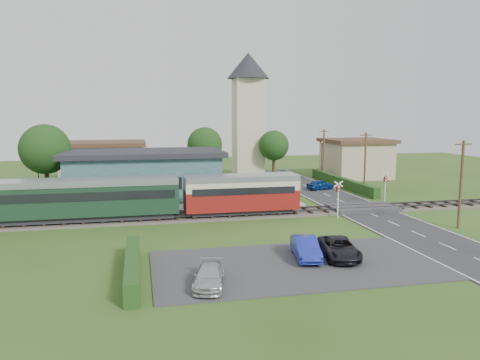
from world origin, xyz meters
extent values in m
plane|color=#2D4C19|center=(0.00, 0.00, 0.00)|extent=(120.00, 120.00, 0.00)
cube|color=#4C443D|center=(0.00, 2.00, 0.10)|extent=(76.00, 3.20, 0.20)
cube|color=#3F3F47|center=(0.00, 1.28, 0.42)|extent=(76.00, 0.08, 0.15)
cube|color=#3F3F47|center=(0.00, 2.72, 0.42)|extent=(76.00, 0.08, 0.15)
cube|color=#28282B|center=(10.00, 0.00, 0.03)|extent=(6.00, 70.00, 0.05)
cube|color=#333335|center=(-1.50, -12.00, 0.04)|extent=(17.00, 9.00, 0.08)
cube|color=#333335|center=(10.00, 2.00, 0.23)|extent=(6.20, 3.40, 0.45)
cube|color=gray|center=(-10.00, 5.20, 0.23)|extent=(30.00, 3.00, 0.45)
cube|color=beige|center=(-18.00, 5.20, 1.65)|extent=(2.00, 2.00, 2.40)
cube|color=#232328|center=(-18.00, 5.20, 2.93)|extent=(2.30, 2.30, 0.15)
cube|color=#2B5E61|center=(-10.00, 11.00, 2.40)|extent=(15.00, 8.00, 4.80)
cube|color=#232328|center=(-10.00, 11.00, 5.05)|extent=(16.00, 9.00, 0.50)
cube|color=#232328|center=(-10.00, 7.06, 1.10)|extent=(1.20, 0.12, 2.20)
cube|color=black|center=(-15.00, 7.06, 2.40)|extent=(1.00, 0.12, 1.20)
cube|color=black|center=(-13.00, 7.06, 2.40)|extent=(1.00, 0.12, 1.20)
cube|color=black|center=(-7.00, 7.06, 2.40)|extent=(1.00, 0.12, 1.20)
cube|color=black|center=(-5.00, 7.06, 2.40)|extent=(1.00, 0.12, 1.20)
cube|color=#232328|center=(-1.73, 2.00, 0.59)|extent=(9.00, 2.20, 0.50)
cube|color=maroon|center=(-1.73, 2.00, 1.59)|extent=(10.00, 2.80, 1.80)
cube|color=beige|center=(-1.73, 2.00, 2.84)|extent=(10.00, 2.82, 0.90)
cube|color=black|center=(-1.73, 2.00, 2.49)|extent=(9.00, 2.88, 0.60)
cube|color=#A2A5B2|center=(-1.73, 2.00, 3.49)|extent=(10.00, 2.90, 0.45)
cube|color=#232328|center=(-15.33, 2.00, 0.59)|extent=(15.20, 2.20, 0.50)
cube|color=#15311F|center=(-15.33, 2.00, 2.09)|extent=(16.00, 2.80, 2.60)
cube|color=black|center=(-15.33, 2.00, 2.49)|extent=(15.40, 2.86, 0.70)
cube|color=#A2A5B2|center=(-15.33, 2.00, 3.49)|extent=(16.00, 2.90, 0.50)
cube|color=beige|center=(5.00, 28.00, 7.00)|extent=(4.00, 4.00, 14.00)
cone|color=#232328|center=(5.00, 28.00, 15.80)|extent=(6.00, 6.00, 3.60)
cube|color=tan|center=(-15.00, 25.00, 2.50)|extent=(10.00, 8.00, 5.00)
cube|color=#472D1E|center=(-15.00, 25.00, 5.25)|extent=(10.80, 8.80, 0.50)
cube|color=tan|center=(20.00, 24.00, 2.50)|extent=(8.00, 8.00, 5.00)
cube|color=#472D1E|center=(20.00, 24.00, 5.25)|extent=(8.80, 8.80, 0.50)
cube|color=#193814|center=(-11.00, -12.00, 0.60)|extent=(0.80, 9.00, 1.20)
cube|color=#193814|center=(14.20, 16.00, 0.60)|extent=(0.80, 18.00, 1.20)
cube|color=#193814|center=(-10.00, 15.50, 0.65)|extent=(22.00, 0.80, 1.30)
cylinder|color=#332316|center=(-20.00, 14.00, 2.06)|extent=(0.44, 0.44, 4.12)
sphere|color=#143311|center=(-20.00, 14.00, 5.40)|extent=(5.20, 5.20, 5.20)
cylinder|color=#332316|center=(-2.00, 23.00, 1.93)|extent=(0.44, 0.44, 3.85)
sphere|color=#143311|center=(-2.00, 23.00, 5.04)|extent=(4.60, 4.60, 4.60)
cylinder|color=#332316|center=(8.00, 25.00, 1.79)|extent=(0.44, 0.44, 3.58)
sphere|color=#143311|center=(8.00, 25.00, 4.68)|extent=(4.20, 4.20, 4.20)
cylinder|color=#473321|center=(14.20, -6.00, 3.50)|extent=(0.22, 0.22, 7.00)
cube|color=#473321|center=(14.20, -6.00, 6.70)|extent=(1.40, 0.10, 0.10)
cylinder|color=#473321|center=(14.20, 10.00, 3.50)|extent=(0.22, 0.22, 7.00)
cube|color=#473321|center=(14.20, 10.00, 6.70)|extent=(1.40, 0.10, 0.10)
cylinder|color=#473321|center=(14.20, 22.00, 3.50)|extent=(0.22, 0.22, 7.00)
cube|color=#473321|center=(14.20, 22.00, 6.70)|extent=(1.40, 0.10, 0.10)
cylinder|color=silver|center=(6.40, -0.40, 1.50)|extent=(0.12, 0.12, 3.00)
cube|color=#232328|center=(6.40, -0.40, 2.60)|extent=(0.35, 0.18, 0.55)
sphere|color=#FF190C|center=(6.40, -0.52, 2.75)|extent=(0.14, 0.14, 0.14)
sphere|color=#FF190C|center=(6.40, -0.52, 2.45)|extent=(0.14, 0.14, 0.14)
cube|color=silver|center=(6.40, -0.40, 3.00)|extent=(0.84, 0.05, 0.55)
cube|color=silver|center=(6.40, -0.40, 3.00)|extent=(0.84, 0.05, 0.55)
cylinder|color=silver|center=(13.60, 4.40, 1.50)|extent=(0.12, 0.12, 3.00)
cube|color=#232328|center=(13.60, 4.40, 2.60)|extent=(0.35, 0.18, 0.55)
sphere|color=#FF190C|center=(13.60, 4.28, 2.75)|extent=(0.14, 0.14, 0.14)
sphere|color=#FF190C|center=(13.60, 4.28, 2.45)|extent=(0.14, 0.14, 0.14)
cube|color=silver|center=(13.60, 4.40, 3.00)|extent=(0.84, 0.05, 0.55)
cube|color=silver|center=(13.60, 4.40, 3.00)|extent=(0.84, 0.05, 0.55)
cylinder|color=#3F3F47|center=(-22.00, 20.00, 2.50)|extent=(0.14, 0.14, 5.00)
sphere|color=orange|center=(-22.00, 20.00, 5.00)|extent=(0.30, 0.30, 0.30)
cylinder|color=#3F3F47|center=(16.00, 27.00, 2.50)|extent=(0.14, 0.14, 5.00)
sphere|color=orange|center=(16.00, 27.00, 5.00)|extent=(0.30, 0.30, 0.30)
imported|color=navy|center=(10.69, 14.31, 0.64)|extent=(3.75, 2.50, 1.18)
imported|color=#1F2AA0|center=(-0.47, -10.99, 0.74)|extent=(2.07, 4.20, 1.33)
imported|color=#AEB2B6|center=(-7.07, -14.50, 0.62)|extent=(2.33, 3.97, 1.08)
imported|color=black|center=(1.62, -11.33, 0.70)|extent=(2.77, 4.73, 1.24)
imported|color=gray|center=(-3.26, 4.74, 1.33)|extent=(0.72, 0.55, 1.76)
imported|color=gray|center=(-14.87, 4.89, 1.36)|extent=(0.75, 0.93, 1.82)
camera|label=1|loc=(-10.48, -37.77, 9.02)|focal=35.00mm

